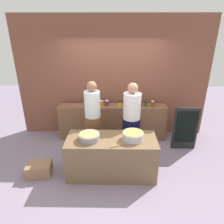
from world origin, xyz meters
TOP-DOWN VIEW (x-y plane):
  - ground at (0.00, 0.00)m, footprint 12.00×12.00m
  - storefront_wall at (0.00, 1.45)m, footprint 4.80×0.12m
  - display_shelf at (0.00, 1.10)m, footprint 2.70×0.36m
  - prep_table at (0.00, -0.30)m, footprint 1.70×0.70m
  - preserve_jar_0 at (-0.63, 1.10)m, footprint 0.08×0.08m
  - preserve_jar_1 at (-0.42, 1.07)m, footprint 0.08×0.08m
  - preserve_jar_2 at (-0.26, 1.07)m, footprint 0.08×0.08m
  - preserve_jar_3 at (-0.14, 1.09)m, footprint 0.09×0.09m
  - preserve_jar_4 at (0.17, 1.08)m, footprint 0.07×0.07m
  - preserve_jar_5 at (0.41, 1.11)m, footprint 0.08×0.08m
  - preserve_jar_6 at (0.70, 1.11)m, footprint 0.08×0.08m
  - preserve_jar_7 at (0.81, 1.07)m, footprint 0.07×0.07m
  - preserve_jar_8 at (0.98, 1.06)m, footprint 0.08×0.08m
  - cooking_pot_left at (-0.41, -0.34)m, footprint 0.39×0.39m
  - cooking_pot_center at (0.40, -0.32)m, footprint 0.38×0.38m
  - wooden_spoon at (0.11, -0.56)m, footprint 0.28×0.13m
  - cook_with_tongs at (-0.42, 0.42)m, footprint 0.35×0.35m
  - cook_in_cap at (0.42, 0.34)m, footprint 0.38×0.38m
  - bread_crate at (-1.42, -0.39)m, footprint 0.50×0.40m
  - chalkboard_sign at (1.70, 0.60)m, footprint 0.57×0.05m

SIDE VIEW (x-z plane):
  - ground at x=0.00m, z-range 0.00..0.00m
  - bread_crate at x=-1.42m, z-range 0.00..0.25m
  - prep_table at x=0.00m, z-range 0.00..0.78m
  - display_shelf at x=0.00m, z-range 0.00..0.90m
  - chalkboard_sign at x=1.70m, z-range 0.01..1.06m
  - cook_in_cap at x=0.42m, z-range -0.08..1.60m
  - cook_with_tongs at x=-0.42m, z-range -0.08..1.62m
  - wooden_spoon at x=0.11m, z-range 0.78..0.80m
  - cooking_pot_left at x=-0.41m, z-range 0.78..0.91m
  - cooking_pot_center at x=0.40m, z-range 0.78..0.94m
  - preserve_jar_5 at x=0.41m, z-range 0.90..1.01m
  - preserve_jar_1 at x=-0.42m, z-range 0.90..1.01m
  - preserve_jar_4 at x=0.17m, z-range 0.90..1.02m
  - preserve_jar_7 at x=0.81m, z-range 0.90..1.03m
  - preserve_jar_0 at x=-0.63m, z-range 0.90..1.04m
  - preserve_jar_6 at x=0.70m, z-range 0.90..1.04m
  - preserve_jar_8 at x=0.98m, z-range 0.90..1.04m
  - preserve_jar_3 at x=-0.14m, z-range 0.90..1.05m
  - preserve_jar_2 at x=-0.26m, z-range 0.90..1.05m
  - storefront_wall at x=0.00m, z-range 0.00..3.00m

